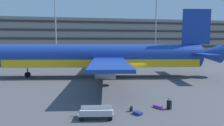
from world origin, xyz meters
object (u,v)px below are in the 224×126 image
at_px(suitcase_orange, 138,113).
at_px(suitcase_purple, 169,105).
at_px(backpack_small, 131,109).
at_px(airliner, 105,57).
at_px(suitcase_silver, 158,106).
at_px(baggage_cart, 96,113).

relative_size(suitcase_orange, suitcase_purple, 0.87).
bearing_deg(backpack_small, airliner, 89.81).
relative_size(airliner, suitcase_silver, 44.55).
height_order(suitcase_purple, backpack_small, suitcase_purple).
distance_m(suitcase_orange, baggage_cart, 3.38).
distance_m(suitcase_purple, backpack_small, 3.41).
bearing_deg(suitcase_orange, suitcase_purple, 13.29).
height_order(airliner, baggage_cart, airliner).
distance_m(airliner, suitcase_purple, 17.13).
bearing_deg(airliner, backpack_small, -90.19).
distance_m(suitcase_purple, baggage_cart, 6.49).
bearing_deg(airliner, baggage_cart, -99.95).
distance_m(suitcase_silver, baggage_cart, 5.79).
relative_size(airliner, suitcase_orange, 45.45).
distance_m(backpack_small, baggage_cart, 3.18).
bearing_deg(baggage_cart, airliner, 80.05).
height_order(airliner, suitcase_orange, airliner).
xyz_separation_m(suitcase_silver, suitcase_purple, (0.82, -0.50, 0.29)).
distance_m(airliner, backpack_small, 16.80).
height_order(suitcase_orange, baggage_cart, baggage_cart).
height_order(suitcase_orange, suitcase_purple, suitcase_purple).
xyz_separation_m(suitcase_silver, backpack_small, (-2.58, -0.47, 0.10)).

